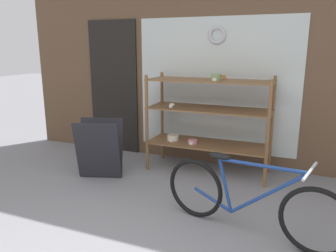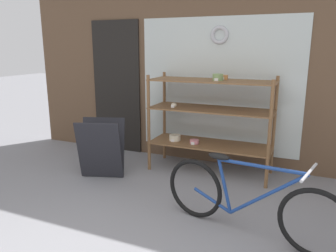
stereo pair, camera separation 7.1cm
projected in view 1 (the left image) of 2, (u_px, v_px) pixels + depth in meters
The scene contains 4 objects.
storefront_facade at pixel (202, 46), 4.66m from camera, with size 5.93×0.13×3.49m.
display_case at pixel (208, 114), 4.40m from camera, with size 1.64×0.58×1.35m.
bicycle at pixel (248, 200), 2.98m from camera, with size 1.71×0.56×0.74m.
sandwich_board at pixel (100, 149), 4.26m from camera, with size 0.66×0.53×0.77m.
Camera 1 is at (1.32, -1.71, 1.69)m, focal length 35.00 mm.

